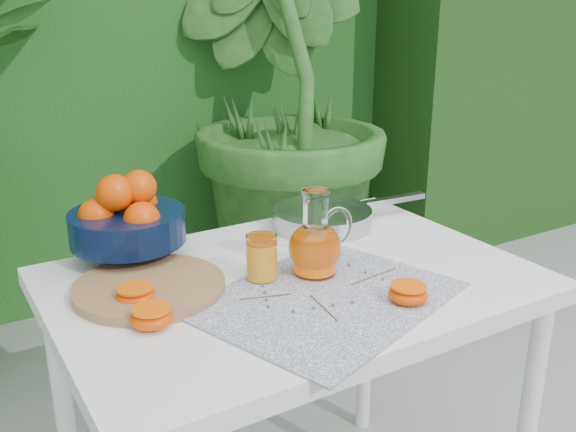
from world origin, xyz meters
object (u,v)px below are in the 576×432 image
cutting_board (150,287)px  juice_pitcher (316,245)px  white_table (293,310)px  fruit_bowl (126,219)px  saute_pan (323,217)px

cutting_board → juice_pitcher: (0.33, -0.10, 0.06)m
white_table → cutting_board: (-0.29, 0.08, 0.09)m
white_table → fruit_bowl: bearing=133.9°
white_table → juice_pitcher: (0.05, -0.02, 0.15)m
saute_pan → cutting_board: bearing=-165.0°
white_table → cutting_board: 0.31m
white_table → cutting_board: cutting_board is taller
white_table → juice_pitcher: 0.16m
white_table → fruit_bowl: fruit_bowl is taller
saute_pan → white_table: bearing=-135.8°
juice_pitcher → saute_pan: juice_pitcher is taller
cutting_board → fruit_bowl: (0.02, 0.19, 0.08)m
white_table → saute_pan: (0.23, 0.22, 0.11)m
fruit_bowl → cutting_board: bearing=-96.1°
juice_pitcher → white_table: bearing=158.2°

